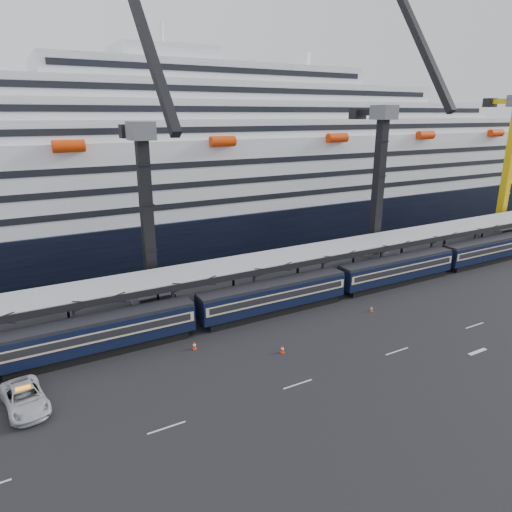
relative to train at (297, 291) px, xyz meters
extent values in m
plane|color=black|center=(4.65, -10.00, -2.20)|extent=(260.00, 260.00, 0.00)
cube|color=beige|center=(-21.35, -14.00, -2.19)|extent=(3.00, 0.15, 0.02)
cube|color=beige|center=(-9.35, -14.00, -2.19)|extent=(3.00, 0.15, 0.02)
cube|color=beige|center=(2.65, -14.00, -2.19)|extent=(3.00, 0.15, 0.02)
cube|color=beige|center=(14.65, -14.00, -2.19)|extent=(3.00, 0.15, 0.02)
cube|color=beige|center=(9.65, -18.00, -2.19)|extent=(2.50, 0.40, 0.02)
cube|color=black|center=(-23.35, 0.00, -1.75)|extent=(17.48, 2.40, 0.90)
cube|color=black|center=(-23.35, 0.00, 0.05)|extent=(19.00, 2.80, 2.70)
cube|color=beige|center=(-23.35, 0.00, 0.35)|extent=(18.62, 2.92, 1.05)
cube|color=black|center=(-23.35, 0.00, 0.40)|extent=(17.86, 2.98, 0.70)
cube|color=black|center=(-23.35, 0.00, 1.55)|extent=(19.00, 2.50, 0.35)
cube|color=black|center=(-3.35, 0.00, -1.75)|extent=(17.48, 2.40, 0.90)
cube|color=black|center=(-3.35, 0.00, 0.05)|extent=(19.00, 2.80, 2.70)
cube|color=beige|center=(-3.35, 0.00, 0.35)|extent=(18.62, 2.92, 1.05)
cube|color=black|center=(-3.35, 0.00, 0.40)|extent=(17.86, 2.98, 0.70)
cube|color=black|center=(-3.35, 0.00, 1.55)|extent=(19.00, 2.50, 0.35)
cube|color=black|center=(16.65, 0.00, -1.75)|extent=(17.48, 2.40, 0.90)
cube|color=black|center=(16.65, 0.00, 0.05)|extent=(19.00, 2.80, 2.70)
cube|color=beige|center=(16.65, 0.00, 0.35)|extent=(18.62, 2.92, 1.05)
cube|color=black|center=(16.65, 0.00, 0.40)|extent=(17.86, 2.98, 0.70)
cube|color=black|center=(16.65, 0.00, 1.55)|extent=(19.00, 2.50, 0.35)
cube|color=black|center=(36.65, 0.00, -1.75)|extent=(17.48, 2.40, 0.90)
cube|color=black|center=(36.65, 0.00, 0.05)|extent=(19.00, 2.80, 2.70)
cube|color=beige|center=(36.65, 0.00, 0.35)|extent=(18.62, 2.92, 1.05)
cube|color=black|center=(36.65, 0.00, 0.40)|extent=(17.86, 2.98, 0.70)
cube|color=black|center=(36.65, 0.00, 1.55)|extent=(19.00, 2.50, 0.35)
cube|color=#94979C|center=(4.65, 4.00, 3.20)|extent=(130.00, 6.00, 0.25)
cube|color=black|center=(4.65, 1.00, 2.90)|extent=(130.00, 0.25, 0.70)
cube|color=black|center=(4.65, 7.00, 2.90)|extent=(130.00, 0.25, 0.70)
cube|color=black|center=(-25.35, 1.20, 0.50)|extent=(0.25, 0.25, 5.40)
cube|color=black|center=(-25.35, 6.80, 0.50)|extent=(0.25, 0.25, 5.40)
cube|color=black|center=(-15.35, 1.20, 0.50)|extent=(0.25, 0.25, 5.40)
cube|color=black|center=(-15.35, 6.80, 0.50)|extent=(0.25, 0.25, 5.40)
cube|color=black|center=(-5.35, 1.20, 0.50)|extent=(0.25, 0.25, 5.40)
cube|color=black|center=(-5.35, 6.80, 0.50)|extent=(0.25, 0.25, 5.40)
cube|color=black|center=(4.65, 1.20, 0.50)|extent=(0.25, 0.25, 5.40)
cube|color=black|center=(4.65, 6.80, 0.50)|extent=(0.25, 0.25, 5.40)
cube|color=black|center=(14.65, 1.20, 0.50)|extent=(0.25, 0.25, 5.40)
cube|color=black|center=(14.65, 6.80, 0.50)|extent=(0.25, 0.25, 5.40)
cube|color=black|center=(24.65, 1.20, 0.50)|extent=(0.25, 0.25, 5.40)
cube|color=black|center=(24.65, 6.80, 0.50)|extent=(0.25, 0.25, 5.40)
cube|color=black|center=(34.65, 1.20, 0.50)|extent=(0.25, 0.25, 5.40)
cube|color=black|center=(34.65, 6.80, 0.50)|extent=(0.25, 0.25, 5.40)
cube|color=black|center=(44.65, 1.20, 0.50)|extent=(0.25, 0.25, 5.40)
cube|color=black|center=(44.65, 6.80, 0.50)|extent=(0.25, 0.25, 5.40)
cube|color=black|center=(4.65, 36.00, 1.30)|extent=(200.00, 28.00, 7.00)
cube|color=silver|center=(4.65, 36.00, 10.80)|extent=(190.00, 26.88, 12.00)
cube|color=silver|center=(4.65, 36.00, 18.30)|extent=(160.00, 24.64, 3.00)
cube|color=black|center=(4.65, 23.63, 18.30)|extent=(153.60, 0.12, 0.90)
cube|color=silver|center=(4.65, 36.00, 21.30)|extent=(124.00, 21.84, 3.00)
cube|color=black|center=(4.65, 25.03, 21.30)|extent=(119.04, 0.12, 0.90)
cube|color=silver|center=(4.65, 36.00, 24.30)|extent=(90.00, 19.04, 3.00)
cube|color=black|center=(4.65, 26.43, 24.30)|extent=(86.40, 0.12, 0.90)
cube|color=silver|center=(4.65, 36.00, 27.30)|extent=(56.00, 16.24, 3.00)
cube|color=black|center=(4.65, 27.83, 27.30)|extent=(53.76, 0.12, 0.90)
cube|color=silver|center=(-3.35, 36.00, 29.80)|extent=(16.00, 12.00, 2.50)
cylinder|color=silver|center=(24.65, 36.00, 30.30)|extent=(2.80, 2.80, 3.00)
cylinder|color=red|center=(-21.35, 21.96, 16.60)|extent=(4.00, 1.60, 1.60)
cylinder|color=red|center=(0.65, 21.96, 16.60)|extent=(4.00, 1.60, 1.60)
cylinder|color=red|center=(22.65, 21.96, 16.60)|extent=(4.00, 1.60, 1.60)
cylinder|color=red|center=(44.65, 21.96, 16.60)|extent=(4.00, 1.60, 1.60)
cylinder|color=red|center=(66.65, 21.96, 16.60)|extent=(4.00, 1.60, 1.60)
cube|color=#53555B|center=(-15.35, 9.00, -1.20)|extent=(4.50, 4.50, 2.00)
cube|color=black|center=(-15.35, 9.00, 8.80)|extent=(1.30, 1.30, 18.00)
cube|color=#53555B|center=(-15.35, 9.00, 18.80)|extent=(2.60, 3.20, 2.00)
cube|color=black|center=(-15.35, 3.21, 25.69)|extent=(0.90, 12.26, 14.37)
cube|color=black|center=(-15.35, 11.52, 18.80)|extent=(0.90, 5.04, 0.90)
cube|color=black|center=(-15.35, 14.04, 18.60)|extent=(2.20, 1.60, 1.60)
cube|color=#53555B|center=(19.65, 8.00, -1.20)|extent=(4.50, 4.50, 2.00)
cube|color=black|center=(19.65, 8.00, 9.80)|extent=(1.30, 1.30, 20.00)
cube|color=#53555B|center=(19.65, 8.00, 20.80)|extent=(2.60, 3.20, 2.00)
cube|color=black|center=(19.65, 2.26, 28.99)|extent=(0.90, 12.21, 16.90)
cube|color=black|center=(19.65, 10.80, 20.80)|extent=(0.90, 5.60, 0.90)
cube|color=black|center=(19.65, 13.60, 20.60)|extent=(2.20, 1.60, 1.60)
cube|color=#53555B|center=(52.65, 9.00, -1.20)|extent=(4.50, 4.50, 2.00)
cube|color=yellow|center=(52.65, 9.00, 10.80)|extent=(1.30, 1.30, 22.00)
cube|color=yellow|center=(52.65, 11.80, 22.80)|extent=(0.90, 5.60, 0.90)
cube|color=black|center=(52.65, 14.60, 22.60)|extent=(2.20, 1.60, 1.60)
imported|color=#B2B5BA|center=(-30.50, -6.08, -1.31)|extent=(3.80, 6.73, 1.77)
cube|color=red|center=(-14.95, -3.65, -2.18)|extent=(0.43, 0.43, 0.04)
cone|color=red|center=(-14.95, -3.65, -1.75)|extent=(0.36, 0.36, 0.81)
cylinder|color=white|center=(-14.95, -3.65, -1.75)|extent=(0.30, 0.30, 0.13)
cube|color=red|center=(-7.55, -8.59, -2.18)|extent=(0.40, 0.40, 0.04)
cone|color=red|center=(-7.55, -8.59, -1.77)|extent=(0.34, 0.34, 0.77)
cylinder|color=white|center=(-7.55, -8.59, -1.77)|extent=(0.29, 0.29, 0.13)
cube|color=red|center=(7.16, -5.41, -2.18)|extent=(0.36, 0.36, 0.04)
cone|color=red|center=(7.16, -5.41, -1.82)|extent=(0.30, 0.30, 0.68)
cylinder|color=white|center=(7.16, -5.41, -1.82)|extent=(0.26, 0.26, 0.11)
camera|label=1|loc=(-29.60, -42.77, 20.57)|focal=32.00mm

